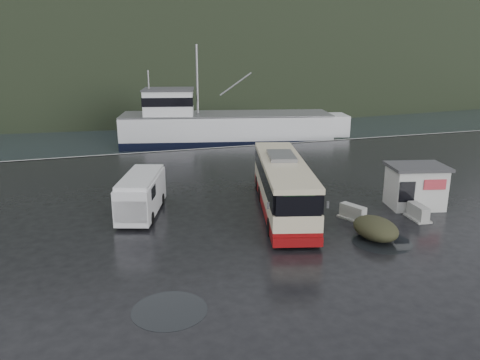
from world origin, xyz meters
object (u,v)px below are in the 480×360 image
object	(u,v)px
fishing_trawler	(226,131)
dome_tent	(375,238)
jersey_barrier_b	(417,219)
waste_bin_right	(306,213)
waste_bin_left	(304,229)
jersey_barrier_a	(352,219)
white_van	(143,214)
coach_bus	(282,211)
ticket_kiosk	(413,207)

from	to	relation	value
fishing_trawler	dome_tent	bearing A→B (deg)	-79.73
dome_tent	jersey_barrier_b	xyz separation A→B (m)	(3.82, 1.65, 0.00)
waste_bin_right	dome_tent	distance (m)	4.72
waste_bin_right	fishing_trawler	distance (m)	28.08
waste_bin_left	jersey_barrier_a	size ratio (longest dim) A/B	0.99
white_van	jersey_barrier_a	xyz separation A→B (m)	(10.99, -4.46, 0.00)
jersey_barrier_a	jersey_barrier_b	world-z (taller)	jersey_barrier_b
coach_bus	waste_bin_right	xyz separation A→B (m)	(1.16, -0.82, 0.00)
jersey_barrier_a	fishing_trawler	size ratio (longest dim) A/B	0.06
jersey_barrier_a	jersey_barrier_b	size ratio (longest dim) A/B	0.97
white_van	waste_bin_left	world-z (taller)	white_van
coach_bus	ticket_kiosk	xyz separation A→B (m)	(7.75, -1.77, 0.00)
dome_tent	ticket_kiosk	distance (m)	6.07
dome_tent	fishing_trawler	size ratio (longest dim) A/B	0.10
coach_bus	jersey_barrier_a	xyz separation A→B (m)	(3.18, -2.47, 0.00)
white_van	dome_tent	world-z (taller)	white_van
waste_bin_left	white_van	bearing A→B (deg)	146.95
ticket_kiosk	jersey_barrier_a	xyz separation A→B (m)	(-4.57, -0.70, 0.00)
coach_bus	waste_bin_right	distance (m)	1.42
jersey_barrier_b	waste_bin_right	bearing A→B (deg)	152.82
coach_bus	waste_bin_right	size ratio (longest dim) A/B	8.23
coach_bus	fishing_trawler	size ratio (longest dim) A/B	0.41
waste_bin_right	jersey_barrier_b	distance (m)	6.11
waste_bin_left	fishing_trawler	world-z (taller)	fishing_trawler
waste_bin_left	dome_tent	bearing A→B (deg)	-37.77
jersey_barrier_a	fishing_trawler	world-z (taller)	fishing_trawler
coach_bus	jersey_barrier_b	size ratio (longest dim) A/B	6.90
waste_bin_right	jersey_barrier_b	size ratio (longest dim) A/B	0.84
waste_bin_left	jersey_barrier_a	bearing A→B (deg)	10.63
jersey_barrier_b	fishing_trawler	xyz separation A→B (m)	(-2.04, 30.67, 0.00)
coach_bus	waste_bin_left	distance (m)	3.08
ticket_kiosk	coach_bus	bearing A→B (deg)	-179.08
white_van	waste_bin_right	world-z (taller)	white_van
coach_bus	dome_tent	distance (m)	5.94
dome_tent	waste_bin_right	bearing A→B (deg)	109.95
white_van	jersey_barrier_a	size ratio (longest dim) A/B	3.49
waste_bin_right	jersey_barrier_b	world-z (taller)	waste_bin_right
waste_bin_left	waste_bin_right	bearing A→B (deg)	61.96
dome_tent	jersey_barrier_a	bearing A→B (deg)	81.74
waste_bin_left	dome_tent	size ratio (longest dim) A/B	0.58
coach_bus	waste_bin_left	size ratio (longest dim) A/B	7.21
waste_bin_left	jersey_barrier_b	bearing A→B (deg)	-4.58
ticket_kiosk	jersey_barrier_a	bearing A→B (deg)	-157.49
coach_bus	waste_bin_right	world-z (taller)	coach_bus
jersey_barrier_b	white_van	bearing A→B (deg)	158.79
dome_tent	fishing_trawler	bearing A→B (deg)	86.84
waste_bin_right	ticket_kiosk	bearing A→B (deg)	-8.23
coach_bus	white_van	world-z (taller)	coach_bus
white_van	fishing_trawler	bearing A→B (deg)	82.40
fishing_trawler	white_van	bearing A→B (deg)	-102.83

